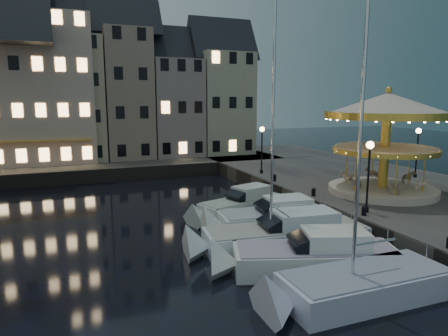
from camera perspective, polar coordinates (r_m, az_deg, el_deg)
name	(u,v)px	position (r m, az deg, el deg)	size (l,w,h in m)	color
ground	(264,257)	(20.68, 5.75, -12.48)	(160.00, 160.00, 0.00)	black
quay_east	(391,194)	(33.21, 22.75, -3.48)	(16.00, 56.00, 1.30)	#474442
quay_north	(77,167)	(45.53, -20.24, 0.07)	(44.00, 12.00, 1.30)	#474442
quaywall_e	(302,204)	(28.29, 11.02, -5.10)	(0.15, 44.00, 1.30)	#47423A
quaywall_n	(101,176)	(39.71, -17.10, -1.09)	(48.00, 0.15, 1.30)	#47423A
streetlamp_b	(369,166)	(24.42, 19.99, 0.22)	(0.44, 0.44, 4.17)	black
streetlamp_c	(262,143)	(35.54, 5.44, 3.56)	(0.44, 0.44, 4.17)	black
streetlamp_d	(417,145)	(37.26, 25.92, 2.91)	(0.44, 0.44, 4.17)	black
bollard_b	(364,210)	(24.16, 19.37, -5.70)	(0.30, 0.30, 0.57)	black
bollard_c	(314,192)	(27.98, 12.67, -3.32)	(0.30, 0.30, 0.57)	black
bollard_d	(275,177)	(32.56, 7.23, -1.33)	(0.30, 0.30, 0.57)	black
townhouse_nb	(10,95)	(47.24, -28.30, 9.15)	(6.16, 8.00, 13.80)	slate
townhouse_nc	(72,91)	(46.97, -20.90, 10.28)	(6.82, 8.00, 14.80)	tan
townhouse_nd	(126,87)	(47.45, -13.85, 11.22)	(5.50, 8.00, 15.80)	gray
townhouse_ne	(173,100)	(48.49, -7.30, 9.60)	(6.16, 8.00, 12.80)	gray
townhouse_nf	(220,96)	(50.35, -0.53, 10.25)	(6.82, 8.00, 13.80)	#ACA688
hotel_corner	(9,80)	(47.27, -28.39, 10.97)	(17.60, 9.00, 16.80)	beige
motorboat_a	(354,288)	(17.03, 18.06, -16.00)	(7.95, 2.71, 13.36)	silver
motorboat_b	(306,258)	(19.09, 11.69, -12.49)	(8.46, 4.93, 2.15)	silver
motorboat_c	(279,236)	(21.64, 7.88, -9.57)	(9.82, 3.63, 12.98)	silver
motorboat_d	(269,219)	(24.51, 6.39, -7.32)	(7.91, 3.40, 2.15)	silver
motorboat_e	(239,207)	(27.12, 2.09, -5.59)	(7.38, 4.07, 2.15)	silver
carousel	(387,124)	(29.73, 22.21, 5.86)	(8.45, 8.45, 7.39)	beige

